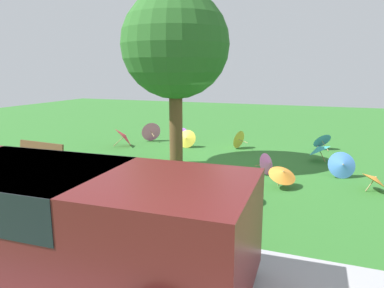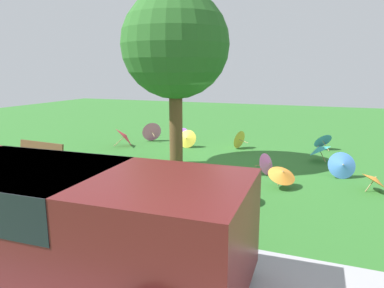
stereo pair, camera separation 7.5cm
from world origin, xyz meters
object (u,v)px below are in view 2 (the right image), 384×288
parasol_orange_2 (174,180)px  shade_tree (175,46)px  parasol_yellow_2 (238,139)px  parasol_blue_1 (322,140)px  parasol_teal_0 (319,149)px  parasol_purple_3 (218,179)px  parasol_orange_0 (282,174)px  van_dark (67,214)px  parasol_yellow_1 (187,138)px  parasol_blue_0 (342,165)px  parasol_pink_1 (151,131)px  parasol_purple_1 (181,133)px  parasol_orange_1 (375,179)px  parasol_red_1 (125,136)px  parasol_pink_7 (268,164)px  park_bench (46,156)px

parasol_orange_2 → shade_tree: bearing=-67.4°
parasol_yellow_2 → parasol_blue_1: parasol_yellow_2 is taller
parasol_teal_0 → parasol_purple_3: (1.90, 4.59, 0.12)m
parasol_orange_0 → parasol_teal_0: parasol_teal_0 is taller
van_dark → parasol_yellow_1: size_ratio=6.70×
parasol_blue_0 → parasol_purple_3: bearing=49.1°
parasol_pink_1 → parasol_purple_1: size_ratio=1.19×
parasol_orange_1 → parasol_purple_3: bearing=32.0°
parasol_yellow_1 → parasol_red_1: parasol_red_1 is taller
parasol_red_1 → parasol_blue_1: size_ratio=1.29×
parasol_purple_1 → parasol_pink_7: 5.90m
van_dark → parasol_orange_1: van_dark is taller
parasol_orange_1 → parasol_teal_0: bearing=-62.5°
parasol_blue_1 → parasol_teal_0: bearing=89.2°
parasol_yellow_1 → parasol_blue_1: 4.94m
parasol_pink_1 → parasol_blue_1: size_ratio=0.93×
parasol_orange_0 → shade_tree: bearing=-20.2°
parasol_red_1 → parasol_orange_1: parasol_red_1 is taller
parasol_yellow_2 → parasol_pink_7: parasol_yellow_2 is taller
parasol_teal_0 → parasol_purple_3: 4.96m
shade_tree → parasol_blue_1: shade_tree is taller
parasol_yellow_1 → parasol_purple_3: bearing=118.9°
van_dark → parasol_orange_0: (-2.25, -4.93, -0.54)m
parasol_orange_0 → parasol_red_1: bearing=-25.0°
parasol_red_1 → park_bench: bearing=88.0°
parasol_pink_1 → parasol_yellow_2: 3.64m
van_dark → park_bench: size_ratio=2.86×
parasol_pink_1 → parasol_teal_0: (-6.50, 1.10, 0.01)m
parasol_orange_2 → parasol_purple_3: (-1.15, 0.23, 0.20)m
parasol_blue_0 → parasol_orange_1: 1.15m
parasol_purple_1 → parasol_orange_2: (-2.52, 6.35, 0.08)m
van_dark → park_bench: bearing=-43.7°
parasol_yellow_1 → parasol_orange_1: (-6.00, 2.99, -0.02)m
parasol_orange_1 → parasol_teal_0: size_ratio=0.95×
parasol_orange_0 → parasol_red_1: 6.86m
shade_tree → parasol_purple_1: (1.48, -3.84, -3.28)m
parasol_yellow_2 → parasol_red_1: bearing=16.3°
parasol_purple_1 → shade_tree: bearing=111.0°
park_bench → parasol_blue_0: 8.11m
parasol_orange_1 → parasol_pink_7: bearing=-11.6°
shade_tree → parasol_yellow_2: bearing=-113.1°
park_bench → parasol_red_1: size_ratio=1.48×
parasol_orange_2 → parasol_pink_7: (-1.79, -2.32, -0.02)m
parasol_teal_0 → parasol_pink_7: bearing=58.5°
parasol_blue_1 → parasol_purple_1: bearing=-0.2°
parasol_orange_0 → parasol_red_1: parasol_red_1 is taller
parasol_orange_1 → parasol_pink_7: (2.58, -0.53, -0.01)m
shade_tree → parasol_orange_2: shade_tree is taller
parasol_yellow_2 → parasol_teal_0: 3.04m
park_bench → parasol_purple_3: size_ratio=1.27×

